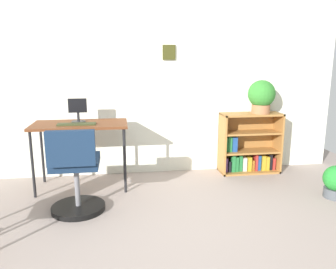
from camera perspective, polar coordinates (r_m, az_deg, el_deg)
name	(u,v)px	position (r m, az deg, el deg)	size (l,w,h in m)	color
ground_plane	(162,267)	(2.54, -1.06, -21.87)	(6.24, 6.24, 0.00)	gray
wall_back	(140,82)	(4.25, -4.90, 9.02)	(5.20, 0.12, 2.37)	silver
desk	(80,129)	(3.86, -14.85, 0.95)	(1.05, 0.55, 0.76)	brown
monitor	(78,110)	(3.90, -15.24, 4.01)	(0.20, 0.16, 0.27)	#262628
keyboard	(77,124)	(3.75, -15.42, 1.74)	(0.41, 0.12, 0.02)	#31371C
office_chair	(76,176)	(3.28, -15.59, -6.88)	(0.52, 0.55, 0.85)	black
bookshelf_low	(248,146)	(4.50, 13.57, -1.98)	(0.78, 0.30, 0.78)	#A26E35
potted_plant_on_shelf	(262,96)	(4.39, 15.77, 6.43)	(0.34, 0.34, 0.42)	#9E6642
potted_plant_floor	(336,181)	(4.00, 26.93, -7.21)	(0.28, 0.28, 0.35)	#474C51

